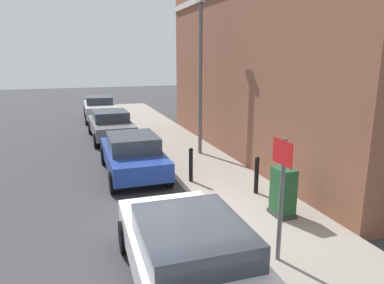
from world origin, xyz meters
TOP-DOWN VIEW (x-y plane):
  - ground at (0.00, 0.00)m, footprint 80.00×80.00m
  - sidewalk at (1.95, 6.00)m, footprint 2.51×30.00m
  - corner_building at (6.81, 4.74)m, footprint 7.33×13.49m
  - car_white at (-0.65, -2.28)m, footprint 2.01×4.04m
  - car_blue at (-0.53, 3.93)m, footprint 1.84×4.07m
  - car_grey at (-0.64, 9.47)m, footprint 1.96×4.15m
  - car_silver at (-0.72, 15.15)m, footprint 1.90×4.35m
  - utility_cabinet at (2.24, -0.58)m, footprint 0.46×0.61m
  - bollard_near_cabinet at (2.34, 0.86)m, footprint 0.14×0.14m
  - bollard_far_kerb at (0.94, 2.32)m, footprint 0.14×0.14m
  - street_sign at (1.11, -2.18)m, footprint 0.08×0.60m
  - lamppost at (2.30, 5.25)m, footprint 0.20×0.44m

SIDE VIEW (x-z plane):
  - ground at x=0.00m, z-range 0.00..0.00m
  - sidewalk at x=1.95m, z-range 0.00..0.15m
  - utility_cabinet at x=2.24m, z-range 0.11..1.26m
  - car_grey at x=-0.64m, z-range 0.03..1.37m
  - car_white at x=-0.65m, z-range 0.05..1.35m
  - bollard_near_cabinet at x=2.34m, z-range 0.19..1.22m
  - bollard_far_kerb at x=0.94m, z-range 0.19..1.22m
  - car_blue at x=-0.53m, z-range 0.03..1.39m
  - car_silver at x=-0.72m, z-range 0.03..1.47m
  - street_sign at x=1.11m, z-range 0.51..2.81m
  - lamppost at x=2.30m, z-range 0.44..6.16m
  - corner_building at x=6.81m, z-range 0.00..9.30m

